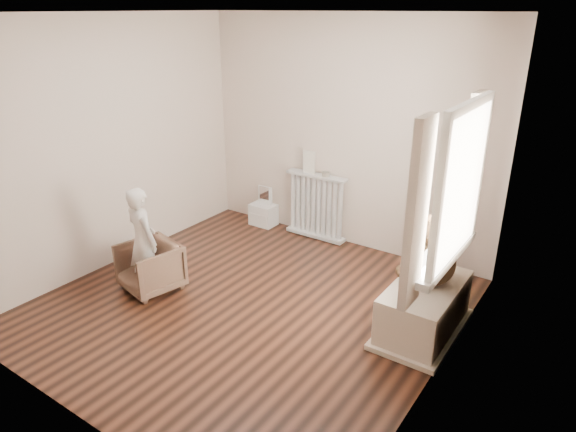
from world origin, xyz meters
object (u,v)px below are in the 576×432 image
Objects in this scene: armchair at (150,267)px; toy_vanity at (263,205)px; child at (143,240)px; plush_cat at (451,230)px; radiator at (316,208)px; teddy_bear at (434,260)px; toy_bench at (424,311)px.

toy_vanity is at bearing 104.66° from armchair.
child is (0.00, -0.05, 0.31)m from armchair.
plush_cat reaches higher than child.
radiator is 1.38× the size of teddy_bear.
plush_cat is at bearing -148.93° from child.
armchair is at bearing -161.58° from toy_bench.
child reaches higher than radiator.
child is at bearing -160.56° from toy_bench.
toy_bench is (1.80, -1.15, -0.19)m from radiator.
radiator is 2.12m from armchair.
teddy_bear reaches higher than toy_vanity.
radiator is 2.13m from teddy_bear.
child is 2.83m from plush_cat.
armchair is 0.50× the size of child.
toy_bench is 1.65× the size of teddy_bear.
teddy_bear reaches higher than toy_bench.
teddy_bear is (2.59, -1.05, 0.40)m from toy_vanity.
toy_bench is at bearing -90.67° from teddy_bear.
armchair is 2.88m from plush_cat.
plush_cat reaches higher than teddy_bear.
toy_vanity is 0.47× the size of child.
armchair is at bearing -77.35° from child.
plush_cat is at bearing -25.12° from teddy_bear.
radiator is at bearing 83.10° from armchair.
radiator is at bearing 156.60° from teddy_bear.
toy_vanity is at bearing 137.24° from plush_cat.
teddy_bear is (2.52, 0.91, 0.42)m from armchair.
toy_vanity reaches higher than toy_bench.
radiator is 2.15m from toy_bench.
teddy_bear is (2.52, 0.96, 0.11)m from child.
child reaches higher than toy_vanity.
toy_bench is 0.81m from plush_cat.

